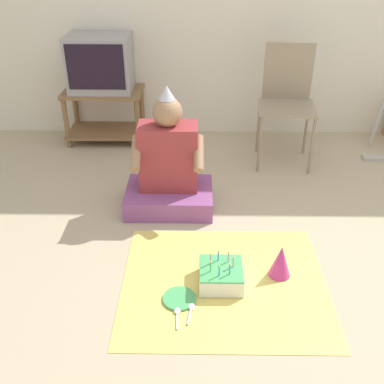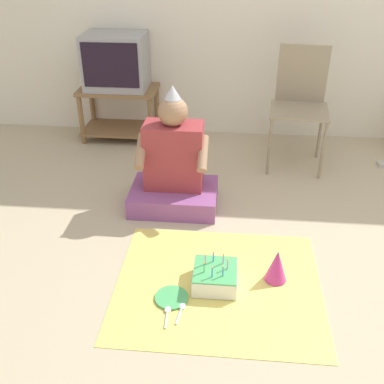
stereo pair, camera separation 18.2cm
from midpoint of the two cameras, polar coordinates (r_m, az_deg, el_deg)
name	(u,v)px [view 1 (the left image)]	position (r m, az deg, el deg)	size (l,w,h in m)	color
ground_plane	(322,280)	(2.63, 14.28, -10.84)	(16.00, 16.00, 0.00)	tan
tv_stand	(105,111)	(4.19, -12.23, 10.05)	(0.69, 0.41, 0.47)	olive
tv	(100,63)	(4.07, -12.90, 15.66)	(0.53, 0.39, 0.47)	#99999E
folding_chair	(287,96)	(3.72, 10.58, 11.91)	(0.48, 0.46, 0.93)	gray
person_seated	(169,170)	(3.07, -4.67, 2.81)	(0.60, 0.43, 0.86)	#8C4C8C
party_cloth	(224,283)	(2.53, 1.99, -11.47)	(1.12, 0.97, 0.01)	#EAD666
birthday_cake	(221,275)	(2.49, 1.59, -10.57)	(0.24, 0.24, 0.17)	white
party_hat_blue	(281,261)	(2.55, 9.19, -8.69)	(0.12, 0.12, 0.19)	#CC338C
paper_plate	(179,298)	(2.44, -3.80, -13.39)	(0.18, 0.18, 0.01)	#4CB266
plastic_spoon_near	(191,309)	(2.38, -2.39, -14.67)	(0.04, 0.14, 0.01)	white
plastic_spoon_far	(177,313)	(2.36, -4.16, -15.14)	(0.04, 0.15, 0.01)	white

